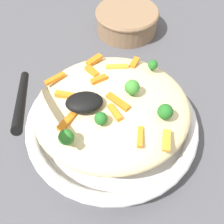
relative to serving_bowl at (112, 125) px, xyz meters
name	(u,v)px	position (x,y,z in m)	size (l,w,h in m)	color
ground_plane	(112,133)	(0.00, 0.00, -0.03)	(2.40, 2.40, 0.00)	#4C4C51
serving_bowl	(112,125)	(0.00, 0.00, 0.00)	(0.30, 0.30, 0.05)	silver
pasta_mound	(112,108)	(0.00, 0.00, 0.05)	(0.26, 0.24, 0.06)	beige
carrot_piece_0	(55,79)	(-0.09, 0.05, 0.07)	(0.04, 0.01, 0.01)	orange
carrot_piece_1	(118,102)	(0.01, -0.01, 0.08)	(0.04, 0.01, 0.01)	orange
carrot_piece_2	(117,112)	(0.00, -0.03, 0.08)	(0.03, 0.01, 0.01)	orange
carrot_piece_3	(67,121)	(-0.07, -0.04, 0.08)	(0.04, 0.01, 0.01)	orange
carrot_piece_4	(69,96)	(-0.07, 0.01, 0.08)	(0.04, 0.01, 0.01)	orange
carrot_piece_5	(166,140)	(0.07, -0.09, 0.07)	(0.03, 0.01, 0.01)	orange
carrot_piece_6	(94,60)	(-0.02, 0.09, 0.08)	(0.03, 0.01, 0.01)	orange
carrot_piece_7	(140,137)	(0.03, -0.08, 0.07)	(0.03, 0.01, 0.01)	orange
carrot_piece_8	(117,67)	(0.02, 0.07, 0.07)	(0.04, 0.01, 0.01)	orange
carrot_piece_9	(99,79)	(-0.02, 0.03, 0.08)	(0.03, 0.01, 0.01)	orange
carrot_piece_10	(134,62)	(0.05, 0.08, 0.07)	(0.03, 0.01, 0.01)	orange
carrot_piece_11	(92,71)	(-0.03, 0.06, 0.08)	(0.03, 0.01, 0.01)	orange
broccoli_floret_0	(133,90)	(0.03, 0.00, 0.09)	(0.02, 0.02, 0.03)	#377928
broccoli_floret_1	(165,112)	(0.07, -0.04, 0.09)	(0.02, 0.02, 0.03)	#205B1C
broccoli_floret_2	(101,119)	(-0.02, -0.05, 0.09)	(0.02, 0.02, 0.02)	#205B1C
broccoli_floret_3	(153,65)	(0.08, 0.06, 0.08)	(0.02, 0.02, 0.02)	#205B1C
broccoli_floret_4	(66,137)	(-0.07, -0.07, 0.09)	(0.02, 0.02, 0.03)	#296820
serving_spoon	(62,100)	(-0.07, -0.02, 0.10)	(0.13, 0.17, 0.09)	black
companion_bowl	(127,19)	(0.07, 0.31, 0.01)	(0.16, 0.16, 0.06)	#8C6B4C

